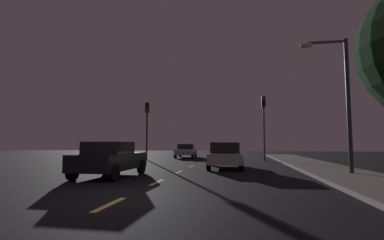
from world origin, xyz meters
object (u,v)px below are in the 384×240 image
at_px(traffic_signal_left, 147,120).
at_px(car_stopped_ahead, 225,155).
at_px(car_adjacent_lane, 110,159).
at_px(car_oncoming_far, 186,151).
at_px(street_lamp_right, 339,90).
at_px(traffic_signal_right, 264,116).

distance_m(traffic_signal_left, car_stopped_ahead, 10.58).
distance_m(car_stopped_ahead, car_adjacent_lane, 6.85).
xyz_separation_m(car_adjacent_lane, car_oncoming_far, (0.14, 16.64, -0.06)).
bearing_deg(street_lamp_right, traffic_signal_left, 140.35).
relative_size(car_adjacent_lane, street_lamp_right, 0.65).
distance_m(traffic_signal_left, car_adjacent_lane, 12.81).
relative_size(car_stopped_ahead, car_adjacent_lane, 1.13).
height_order(traffic_signal_left, car_stopped_ahead, traffic_signal_left).
bearing_deg(car_oncoming_far, car_adjacent_lane, -90.49).
bearing_deg(car_adjacent_lane, traffic_signal_right, 58.57).
bearing_deg(car_stopped_ahead, traffic_signal_right, 68.76).
bearing_deg(traffic_signal_left, car_stopped_ahead, -45.14).
xyz_separation_m(traffic_signal_right, car_stopped_ahead, (-2.81, -7.24, -2.94)).
xyz_separation_m(traffic_signal_right, car_adjacent_lane, (-7.49, -12.25, -2.93)).
relative_size(traffic_signal_right, car_stopped_ahead, 1.17).
bearing_deg(traffic_signal_left, traffic_signal_right, 0.00).
bearing_deg(car_adjacent_lane, car_oncoming_far, 89.51).
xyz_separation_m(traffic_signal_left, car_oncoming_far, (2.68, 4.39, -2.81)).
height_order(traffic_signal_left, traffic_signal_right, traffic_signal_right).
height_order(car_stopped_ahead, car_adjacent_lane, car_adjacent_lane).
xyz_separation_m(traffic_signal_right, street_lamp_right, (2.45, -10.33, 0.09)).
height_order(car_stopped_ahead, car_oncoming_far, car_stopped_ahead).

